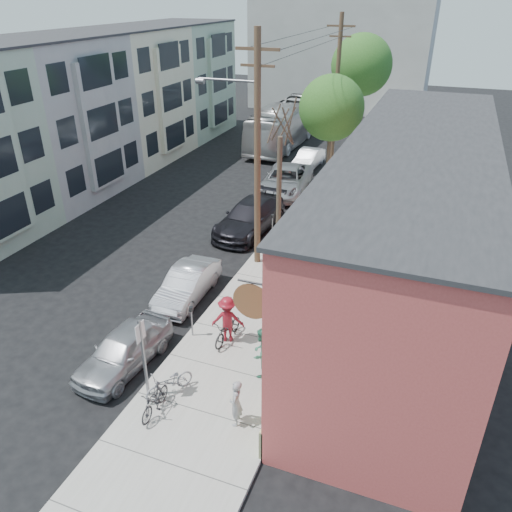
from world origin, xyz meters
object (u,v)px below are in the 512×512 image
(parking_meter_near, at_px, (191,316))
(cyclist, at_px, (228,319))
(car_1, at_px, (187,284))
(car_4, at_px, (308,159))
(car_3, at_px, (286,180))
(car_0, at_px, (124,349))
(utility_pole_near, at_px, (256,150))
(patio_chair_a, at_px, (288,356))
(patio_chair_b, at_px, (288,366))
(sign_post, at_px, (143,352))
(parking_meter_far, at_px, (272,222))
(tree_leafy_mid, at_px, (332,108))
(tree_leafy_far, at_px, (362,65))
(bus, at_px, (286,124))
(parked_bike_a, at_px, (155,400))
(patron_grey, at_px, (236,403))
(parked_bike_b, at_px, (169,383))
(car_2, at_px, (250,217))
(tree_bare, at_px, (279,194))
(patron_green, at_px, (262,353))

(parking_meter_near, distance_m, cyclist, 1.34)
(car_1, height_order, car_4, car_1)
(cyclist, distance_m, car_4, 20.85)
(car_1, height_order, car_3, car_3)
(car_0, bearing_deg, utility_pole_near, 83.97)
(patio_chair_a, bearing_deg, patio_chair_b, -69.86)
(sign_post, relative_size, parking_meter_far, 2.26)
(tree_leafy_mid, distance_m, tree_leafy_far, 9.61)
(utility_pole_near, bearing_deg, tree_leafy_far, 88.91)
(tree_leafy_far, distance_m, bus, 7.30)
(utility_pole_near, distance_m, cyclist, 7.45)
(parked_bike_a, xyz_separation_m, car_3, (-2.16, 19.30, 0.20))
(car_3, height_order, car_4, car_3)
(patron_grey, height_order, parked_bike_b, patron_grey)
(parked_bike_b, bearing_deg, car_0, -169.75)
(car_2, relative_size, car_3, 0.95)
(utility_pole_near, xyz_separation_m, tree_bare, (0.41, 1.95, -2.56))
(car_0, xyz_separation_m, car_2, (-0.00, 11.55, 0.11))
(parking_meter_near, relative_size, patio_chair_a, 1.41)
(patron_grey, bearing_deg, utility_pole_near, -174.85)
(tree_bare, relative_size, cyclist, 3.02)
(utility_pole_near, relative_size, car_2, 1.82)
(parking_meter_far, distance_m, parked_bike_a, 12.61)
(tree_leafy_far, xyz_separation_m, bus, (-5.45, -1.55, -4.60))
(parking_meter_far, xyz_separation_m, patio_chair_b, (3.94, -9.71, -0.39))
(patio_chair_b, relative_size, parked_bike_a, 0.58)
(parking_meter_far, relative_size, patio_chair_a, 1.41)
(car_0, bearing_deg, parking_meter_far, 87.30)
(sign_post, bearing_deg, tree_leafy_far, 89.17)
(patio_chair_b, distance_m, bus, 28.49)
(tree_leafy_mid, relative_size, patio_chair_a, 7.66)
(sign_post, distance_m, cyclist, 3.72)
(patio_chair_b, bearing_deg, car_2, 129.75)
(parked_bike_a, bearing_deg, bus, 99.79)
(car_1, distance_m, car_4, 18.50)
(tree_bare, height_order, car_3, tree_bare)
(parked_bike_a, distance_m, car_4, 24.74)
(car_0, bearing_deg, patron_green, 18.16)
(tree_bare, bearing_deg, sign_post, -92.28)
(sign_post, distance_m, car_4, 24.16)
(patron_green, xyz_separation_m, car_0, (-4.53, -1.07, -0.35))
(patio_chair_a, xyz_separation_m, patio_chair_b, (0.16, -0.49, 0.00))
(sign_post, xyz_separation_m, parked_bike_a, (0.61, -0.56, -1.23))
(sign_post, relative_size, patio_chair_a, 3.18)
(patron_grey, xyz_separation_m, car_0, (-4.58, 1.15, -0.23))
(parked_bike_b, bearing_deg, tree_bare, 121.20)
(tree_leafy_mid, height_order, parked_bike_a, tree_leafy_mid)
(patio_chair_a, relative_size, patio_chair_b, 1.00)
(sign_post, height_order, bus, bus)
(utility_pole_near, bearing_deg, patron_grey, -72.44)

